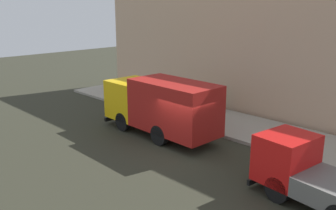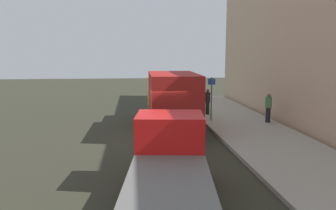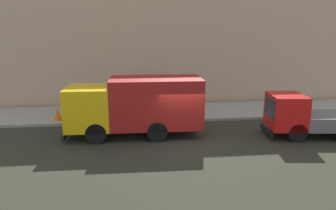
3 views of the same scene
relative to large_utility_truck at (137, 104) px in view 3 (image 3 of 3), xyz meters
The scene contains 9 objects.
ground 3.06m from the large_utility_truck, 111.92° to the right, with size 80.00×80.00×0.00m, color #2D2E21.
sidewalk 5.08m from the large_utility_truck, 29.05° to the right, with size 4.28×30.00×0.17m, color #9F9788.
building_facade 7.81m from the large_utility_truck, 18.83° to the right, with size 0.50×30.00×9.42m, color tan.
large_utility_truck is the anchor object (origin of this frame).
small_flatbed_truck 9.28m from the large_utility_truck, 96.96° to the right, with size 2.71×5.78×2.29m.
pedestrian_walking 5.76m from the large_utility_truck, ahead, with size 0.42×0.42×1.74m.
pedestrian_standing 4.25m from the large_utility_truck, 48.58° to the left, with size 0.41×0.41×1.68m.
traffic_cone_orange 5.70m from the large_utility_truck, 60.08° to the left, with size 0.52×0.52×0.74m, color orange.
street_sign_post 2.74m from the large_utility_truck, 22.87° to the left, with size 0.44×0.08×2.60m.
Camera 3 is at (-15.13, 2.39, 5.72)m, focal length 32.93 mm.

